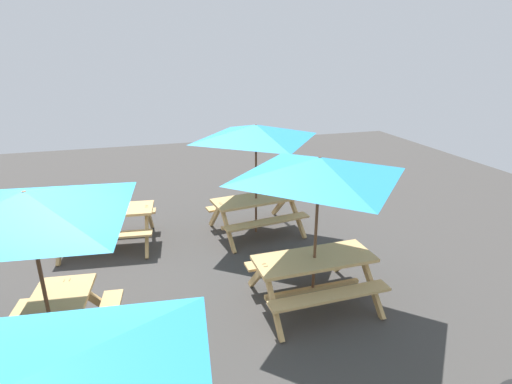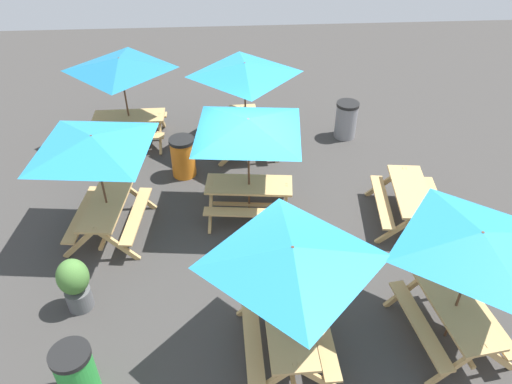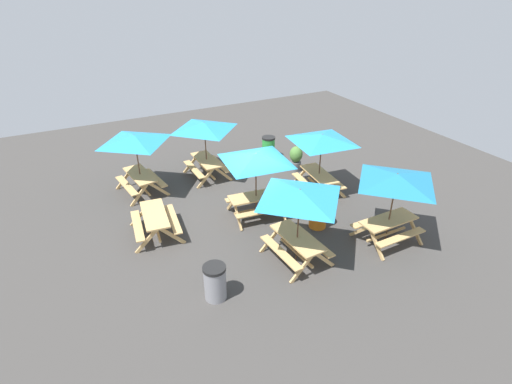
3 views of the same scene
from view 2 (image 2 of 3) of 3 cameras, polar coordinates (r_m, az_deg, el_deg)
ground_plane at (r=10.66m, az=0.22°, el=-3.10°), size 24.25×24.25×0.00m
picnic_table_0 at (r=7.78m, az=23.95°, el=-5.92°), size 2.26×2.26×2.34m
picnic_table_1 at (r=10.80m, az=17.18°, el=-0.64°), size 1.94×1.70×0.81m
picnic_table_2 at (r=9.69m, az=-0.88°, el=6.76°), size 2.81×2.81×2.34m
picnic_table_3 at (r=6.93m, az=4.10°, el=-8.13°), size 2.04×2.04×2.34m
picnic_table_4 at (r=12.05m, az=-1.29°, el=13.19°), size 2.11×2.11×2.34m
picnic_table_5 at (r=12.74m, az=-15.21°, el=13.29°), size 2.03×2.03×2.34m
picnic_table_6 at (r=9.63m, az=-17.99°, el=4.58°), size 2.81×2.81×2.34m
trash_bin_green at (r=8.06m, az=-19.83°, el=-18.93°), size 0.59×0.59×0.98m
trash_bin_gray at (r=13.43m, az=10.26°, el=8.13°), size 0.59×0.59×0.98m
trash_bin_orange at (r=11.82m, az=-8.34°, el=4.00°), size 0.59×0.59×0.98m
potted_plant_0 at (r=9.10m, az=-20.01°, el=-9.76°), size 0.54×0.54×1.07m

